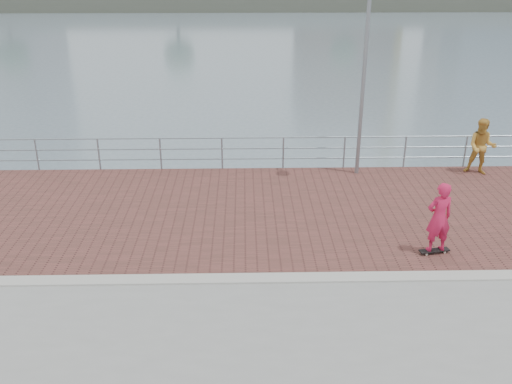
{
  "coord_description": "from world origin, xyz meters",
  "views": [
    {
      "loc": [
        -0.29,
        -11.04,
        6.95
      ],
      "look_at": [
        0.0,
        2.0,
        1.3
      ],
      "focal_mm": 40.0,
      "sensor_mm": 36.0,
      "label": 1
    }
  ],
  "objects_px": {
    "guardrail": "(253,149)",
    "skateboarder": "(439,217)",
    "street_lamp": "(370,35)",
    "bystander": "(482,147)"
  },
  "relations": [
    {
      "from": "skateboarder",
      "to": "bystander",
      "type": "xyz_separation_m",
      "value": [
        3.08,
        5.26,
        -0.04
      ]
    },
    {
      "from": "bystander",
      "to": "skateboarder",
      "type": "bearing_deg",
      "value": -98.4
    },
    {
      "from": "skateboarder",
      "to": "bystander",
      "type": "height_order",
      "value": "skateboarder"
    },
    {
      "from": "street_lamp",
      "to": "skateboarder",
      "type": "bearing_deg",
      "value": -79.54
    },
    {
      "from": "guardrail",
      "to": "street_lamp",
      "type": "height_order",
      "value": "street_lamp"
    },
    {
      "from": "guardrail",
      "to": "bystander",
      "type": "xyz_separation_m",
      "value": [
        7.43,
        -0.65,
        0.26
      ]
    },
    {
      "from": "street_lamp",
      "to": "skateboarder",
      "type": "xyz_separation_m",
      "value": [
        0.91,
        -4.94,
        -3.55
      ]
    },
    {
      "from": "guardrail",
      "to": "skateboarder",
      "type": "bearing_deg",
      "value": -53.61
    },
    {
      "from": "guardrail",
      "to": "street_lamp",
      "type": "bearing_deg",
      "value": -15.7
    },
    {
      "from": "guardrail",
      "to": "bystander",
      "type": "distance_m",
      "value": 7.46
    }
  ]
}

